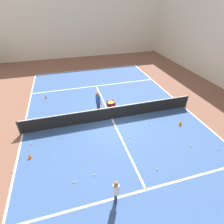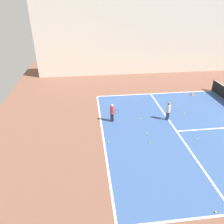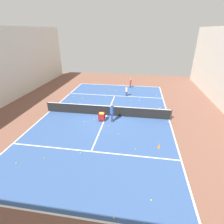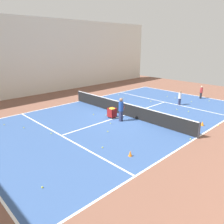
# 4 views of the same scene
# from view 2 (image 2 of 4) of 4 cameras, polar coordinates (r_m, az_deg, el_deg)

# --- Properties ---
(line_baseline_near) EXTENTS (11.70, 0.10, 0.00)m
(line_baseline_near) POSITION_cam_2_polar(r_m,az_deg,el_deg) (13.13, -2.35, -6.37)
(line_baseline_near) COLOR white
(line_baseline_near) RESTS_ON ground
(line_sideline_left) EXTENTS (0.10, 20.36, 0.00)m
(line_sideline_left) POSITION_cam_2_polar(r_m,az_deg,el_deg) (21.26, 24.74, 5.05)
(line_sideline_left) COLOR white
(line_sideline_left) RESTS_ON ground
(line_service_near) EXTENTS (11.70, 0.10, 0.00)m
(line_service_near) POSITION_cam_2_polar(r_m,az_deg,el_deg) (14.16, 16.53, -4.84)
(line_service_near) COLOR white
(line_service_near) RESTS_ON ground
(hall_enclosure_left) EXTENTS (0.15, 31.52, 7.85)m
(hall_enclosure_left) POSITION_cam_2_polar(r_m,az_deg,el_deg) (24.95, 20.27, 18.49)
(hall_enclosure_left) COLOR silver
(hall_enclosure_left) RESTS_ON ground
(player_near_baseline) EXTENTS (0.26, 0.58, 1.28)m
(player_near_baseline) POSITION_cam_2_polar(r_m,az_deg,el_deg) (14.26, 0.04, 0.11)
(player_near_baseline) COLOR black
(player_near_baseline) RESTS_ON ground
(child_midcourt) EXTENTS (0.33, 0.33, 1.32)m
(child_midcourt) POSITION_cam_2_polar(r_m,az_deg,el_deg) (14.90, 14.49, 0.54)
(child_midcourt) COLOR #2D3351
(child_midcourt) RESTS_ON ground
(training_cone_2) EXTENTS (0.22, 0.22, 0.30)m
(training_cone_2) POSITION_cam_2_polar(r_m,az_deg,el_deg) (19.62, 20.23, 4.57)
(training_cone_2) COLOR orange
(training_cone_2) RESTS_ON ground
(tennis_ball_0) EXTENTS (0.07, 0.07, 0.07)m
(tennis_ball_0) POSITION_cam_2_polar(r_m,az_deg,el_deg) (12.75, 9.86, -7.85)
(tennis_ball_0) COLOR yellow
(tennis_ball_0) RESTS_ON ground
(tennis_ball_1) EXTENTS (0.07, 0.07, 0.07)m
(tennis_ball_1) POSITION_cam_2_polar(r_m,az_deg,el_deg) (18.15, 7.56, 3.85)
(tennis_ball_1) COLOR yellow
(tennis_ball_1) RESTS_ON ground
(tennis_ball_2) EXTENTS (0.07, 0.07, 0.07)m
(tennis_ball_2) POSITION_cam_2_polar(r_m,az_deg,el_deg) (20.22, 22.88, 4.41)
(tennis_ball_2) COLOR yellow
(tennis_ball_2) RESTS_ON ground
(tennis_ball_3) EXTENTS (0.07, 0.07, 0.07)m
(tennis_ball_3) POSITION_cam_2_polar(r_m,az_deg,el_deg) (14.94, 7.42, -1.79)
(tennis_ball_3) COLOR yellow
(tennis_ball_3) RESTS_ON ground
(tennis_ball_7) EXTENTS (0.07, 0.07, 0.07)m
(tennis_ball_7) POSITION_cam_2_polar(r_m,az_deg,el_deg) (15.59, 1.28, -0.18)
(tennis_ball_7) COLOR yellow
(tennis_ball_7) RESTS_ON ground
(tennis_ball_10) EXTENTS (0.07, 0.07, 0.07)m
(tennis_ball_10) POSITION_cam_2_polar(r_m,az_deg,el_deg) (13.75, 21.28, -6.61)
(tennis_ball_10) COLOR yellow
(tennis_ball_10) RESTS_ON ground
(tennis_ball_11) EXTENTS (0.07, 0.07, 0.07)m
(tennis_ball_11) POSITION_cam_2_polar(r_m,az_deg,el_deg) (10.13, 25.43, -22.52)
(tennis_ball_11) COLOR yellow
(tennis_ball_11) RESTS_ON ground
(tennis_ball_13) EXTENTS (0.07, 0.07, 0.07)m
(tennis_ball_13) POSITION_cam_2_polar(r_m,az_deg,el_deg) (20.02, 17.41, 5.14)
(tennis_ball_13) COLOR yellow
(tennis_ball_13) RESTS_ON ground
(tennis_ball_14) EXTENTS (0.07, 0.07, 0.07)m
(tennis_ball_14) POSITION_cam_2_polar(r_m,az_deg,el_deg) (16.32, 18.35, -0.35)
(tennis_ball_14) COLOR yellow
(tennis_ball_14) RESTS_ON ground
(tennis_ball_16) EXTENTS (0.07, 0.07, 0.07)m
(tennis_ball_16) POSITION_cam_2_polar(r_m,az_deg,el_deg) (21.39, 26.05, 4.99)
(tennis_ball_16) COLOR yellow
(tennis_ball_16) RESTS_ON ground
(tennis_ball_17) EXTENTS (0.07, 0.07, 0.07)m
(tennis_ball_17) POSITION_cam_2_polar(r_m,az_deg,el_deg) (13.49, 8.91, -5.53)
(tennis_ball_17) COLOR yellow
(tennis_ball_17) RESTS_ON ground
(tennis_ball_22) EXTENTS (0.07, 0.07, 0.07)m
(tennis_ball_22) POSITION_cam_2_polar(r_m,az_deg,el_deg) (14.06, -3.33, -3.67)
(tennis_ball_22) COLOR yellow
(tennis_ball_22) RESTS_ON ground
(tennis_ball_23) EXTENTS (0.07, 0.07, 0.07)m
(tennis_ball_23) POSITION_cam_2_polar(r_m,az_deg,el_deg) (18.90, 25.33, 2.26)
(tennis_ball_23) COLOR yellow
(tennis_ball_23) RESTS_ON ground
(tennis_ball_26) EXTENTS (0.07, 0.07, 0.07)m
(tennis_ball_26) POSITION_cam_2_polar(r_m,az_deg,el_deg) (12.55, -0.95, -7.99)
(tennis_ball_26) COLOR yellow
(tennis_ball_26) RESTS_ON ground
(tennis_ball_29) EXTENTS (0.07, 0.07, 0.07)m
(tennis_ball_29) POSITION_cam_2_polar(r_m,az_deg,el_deg) (17.05, 16.65, 1.17)
(tennis_ball_29) COLOR yellow
(tennis_ball_29) RESTS_ON ground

